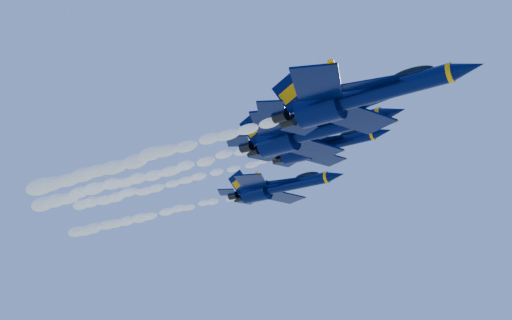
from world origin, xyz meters
The scene contains 8 objects.
jet_lead centered at (14.35, -12.99, 150.20)m, with size 19.28×15.82×7.16m.
smoke_trail_jet_lead centered at (-11.97, -12.99, 149.81)m, with size 36.16×1.99×1.79m, color white.
jet_second centered at (5.02, -5.00, 151.93)m, with size 19.02×15.61×7.07m.
smoke_trail_jet_second centered at (-21.19, -5.00, 151.54)m, with size 36.16×1.97×1.77m, color white.
jet_third centered at (2.23, 3.02, 153.79)m, with size 15.93×13.07×5.92m.
smoke_trail_jet_third centered at (-22.66, 3.02, 153.43)m, with size 36.16×1.65×1.48m, color white.
jet_fourth centered at (-10.78, 14.77, 154.41)m, with size 18.64×15.29×6.93m.
smoke_trail_jet_fourth centered at (-36.83, 14.77, 154.02)m, with size 36.16×1.93×1.74m, color white.
Camera 1 is at (34.44, -60.61, 124.31)m, focal length 45.00 mm.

